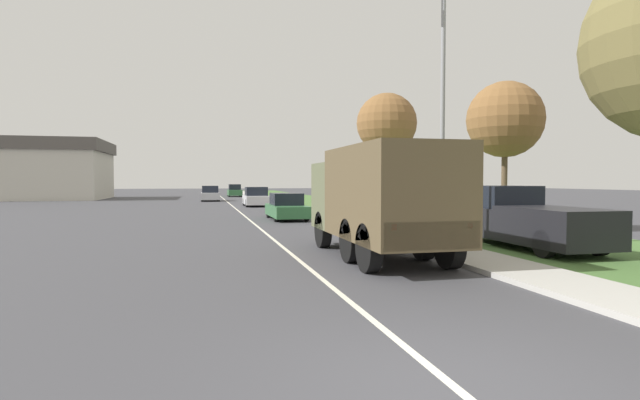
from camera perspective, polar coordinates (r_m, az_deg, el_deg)
ground_plane at (r=44.64m, az=-10.20°, el=-0.50°), size 180.00×180.00×0.00m
lane_centre_stripe at (r=44.64m, az=-10.20°, el=-0.49°), size 0.12×120.00×0.00m
sidewalk_right at (r=45.12m, az=-4.49°, el=-0.36°), size 1.80×120.00×0.12m
grass_strip_right at (r=46.01m, az=0.93°, el=-0.37°), size 7.00×120.00×0.02m
military_truck at (r=13.59m, az=6.88°, el=0.39°), size 2.31×6.59×2.97m
car_nearest_ahead at (r=27.03m, az=-3.84°, el=-0.85°), size 1.77×4.59×1.42m
car_second_ahead at (r=41.16m, az=-7.30°, el=0.28°), size 1.94×4.28×1.58m
car_third_ahead at (r=52.45m, az=-12.44°, el=0.66°), size 1.83×4.42×1.56m
car_fourth_ahead at (r=66.30m, az=-9.73°, el=1.01°), size 1.73×4.21×1.62m
pickup_truck at (r=16.91m, az=22.22°, el=-1.95°), size 1.98×5.63×1.91m
lamp_post at (r=16.02m, az=13.26°, el=12.30°), size 1.69×0.24×8.20m
tree_mid_right at (r=22.23m, az=20.40°, el=8.58°), size 3.13×3.13×6.17m
tree_far_right at (r=31.16m, az=7.63°, el=8.60°), size 3.69×3.69×7.43m
utility_box at (r=17.73m, az=16.05°, el=-3.45°), size 0.55×0.45×0.70m
building_distant at (r=64.59m, az=-30.57°, el=3.03°), size 17.06×12.58×6.60m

